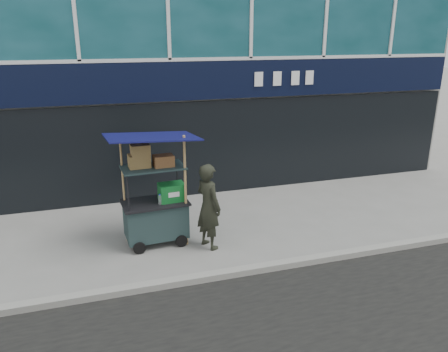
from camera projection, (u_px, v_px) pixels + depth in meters
name	position (u px, v px, depth m)	size (l,w,h in m)	color
ground	(218.00, 272.00, 7.65)	(80.00, 80.00, 0.00)	slate
curb	(221.00, 275.00, 7.45)	(80.00, 0.18, 0.12)	gray
vendor_cart	(156.00, 205.00, 8.50)	(1.75, 1.28, 2.26)	#192A2A
vendor_man	(208.00, 206.00, 8.32)	(0.62, 0.41, 1.69)	black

